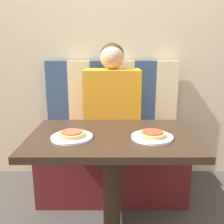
{
  "coord_description": "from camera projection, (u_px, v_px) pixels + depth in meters",
  "views": [
    {
      "loc": [
        -0.0,
        -1.26,
        1.15
      ],
      "look_at": [
        0.0,
        0.31,
        0.75
      ],
      "focal_mm": 40.0,
      "sensor_mm": 36.0,
      "label": 1
    }
  ],
  "objects": [
    {
      "name": "booth_backrest",
      "position": [
        112.0,
        94.0,
        2.16
      ],
      "size": [
        1.12,
        0.07,
        0.56
      ],
      "color": "navy",
      "rests_on": "booth_seat"
    },
    {
      "name": "dining_table",
      "position": [
        112.0,
        154.0,
        1.36
      ],
      "size": [
        0.88,
        0.58,
        0.7
      ],
      "color": "black",
      "rests_on": "ground_plane"
    },
    {
      "name": "plate_left",
      "position": [
        72.0,
        137.0,
        1.28
      ],
      "size": [
        0.21,
        0.21,
        0.01
      ],
      "color": "white",
      "rests_on": "dining_table"
    },
    {
      "name": "person",
      "position": [
        112.0,
        95.0,
        1.91
      ],
      "size": [
        0.42,
        0.24,
        0.7
      ],
      "color": "orange",
      "rests_on": "booth_seat"
    },
    {
      "name": "plate_right",
      "position": [
        152.0,
        137.0,
        1.28
      ],
      "size": [
        0.21,
        0.21,
        0.01
      ],
      "color": "white",
      "rests_on": "dining_table"
    },
    {
      "name": "wall_back",
      "position": [
        112.0,
        31.0,
        2.12
      ],
      "size": [
        7.0,
        0.05,
        2.6
      ],
      "color": "#C6B28E",
      "rests_on": "ground_plane"
    },
    {
      "name": "pizza_left",
      "position": [
        72.0,
        134.0,
        1.27
      ],
      "size": [
        0.14,
        0.14,
        0.02
      ],
      "color": "tan",
      "rests_on": "plate_left"
    },
    {
      "name": "pizza_right",
      "position": [
        152.0,
        134.0,
        1.27
      ],
      "size": [
        0.14,
        0.14,
        0.02
      ],
      "color": "tan",
      "rests_on": "plate_right"
    },
    {
      "name": "booth_seat",
      "position": [
        112.0,
        162.0,
        2.04
      ],
      "size": [
        1.12,
        0.57,
        0.49
      ],
      "color": "#5B1919",
      "rests_on": "ground_plane"
    }
  ]
}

